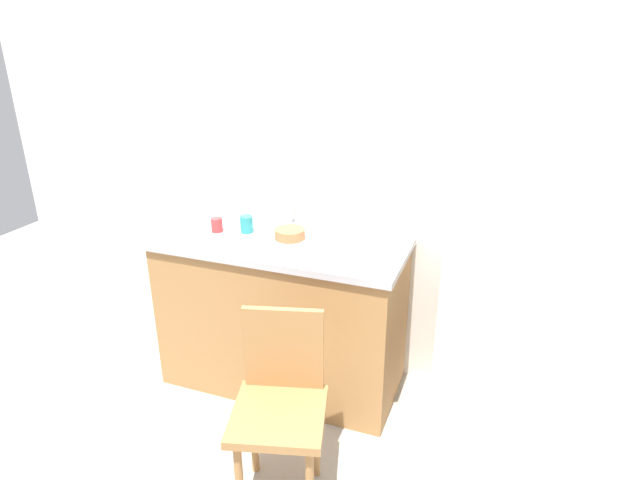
{
  "coord_description": "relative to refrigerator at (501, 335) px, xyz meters",
  "views": [
    {
      "loc": [
        0.87,
        -1.83,
        2.03
      ],
      "look_at": [
        -0.02,
        0.6,
        0.98
      ],
      "focal_mm": 29.75,
      "sensor_mm": 36.0,
      "label": 1
    }
  ],
  "objects": [
    {
      "name": "ground_plane",
      "position": [
        -0.94,
        -0.63,
        -0.58
      ],
      "size": [
        8.0,
        8.0,
        0.0
      ],
      "primitive_type": "plane",
      "color": "#9E998E"
    },
    {
      "name": "cup_red",
      "position": [
        -1.6,
        0.0,
        0.39
      ],
      "size": [
        0.07,
        0.07,
        0.08
      ],
      "primitive_type": "cylinder",
      "color": "red",
      "rests_on": "countertop"
    },
    {
      "name": "cabinet_base",
      "position": [
        -1.21,
        0.02,
        -0.14
      ],
      "size": [
        1.36,
        0.6,
        0.89
      ],
      "primitive_type": "cube",
      "color": "#A87542",
      "rests_on": "ground_plane"
    },
    {
      "name": "countertop",
      "position": [
        -1.21,
        0.02,
        0.33
      ],
      "size": [
        1.4,
        0.64,
        0.04
      ],
      "primitive_type": "cube",
      "color": "#B7B7BC",
      "rests_on": "cabinet_base"
    },
    {
      "name": "cup_teal",
      "position": [
        -1.44,
        0.05,
        0.39
      ],
      "size": [
        0.07,
        0.07,
        0.1
      ],
      "primitive_type": "cylinder",
      "color": "teal",
      "rests_on": "countertop"
    },
    {
      "name": "dish_tray",
      "position": [
        -0.84,
        -0.06,
        0.37
      ],
      "size": [
        0.28,
        0.2,
        0.05
      ],
      "primitive_type": "cube",
      "color": "white",
      "rests_on": "countertop"
    },
    {
      "name": "terracotta_bowl",
      "position": [
        -1.17,
        0.05,
        0.37
      ],
      "size": [
        0.17,
        0.17,
        0.06
      ],
      "primitive_type": "cylinder",
      "color": "#C67042",
      "rests_on": "countertop"
    },
    {
      "name": "chair",
      "position": [
        -0.88,
        -0.75,
        -0.08
      ],
      "size": [
        0.49,
        0.49,
        0.89
      ],
      "rotation": [
        0.0,
        0.0,
        0.26
      ],
      "color": "#A87542",
      "rests_on": "ground_plane"
    },
    {
      "name": "faucet",
      "position": [
        -1.26,
        0.27,
        0.46
      ],
      "size": [
        0.02,
        0.02,
        0.24
      ],
      "primitive_type": "cylinder",
      "color": "#B7B7BC",
      "rests_on": "countertop"
    },
    {
      "name": "refrigerator",
      "position": [
        0.0,
        0.0,
        0.0
      ],
      "size": [
        0.58,
        0.64,
        1.16
      ],
      "primitive_type": "cube",
      "color": "silver",
      "rests_on": "ground_plane"
    },
    {
      "name": "back_wall",
      "position": [
        -0.94,
        0.37,
        0.67
      ],
      "size": [
        4.8,
        0.1,
        2.5
      ],
      "primitive_type": "cube",
      "color": "white",
      "rests_on": "ground_plane"
    }
  ]
}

